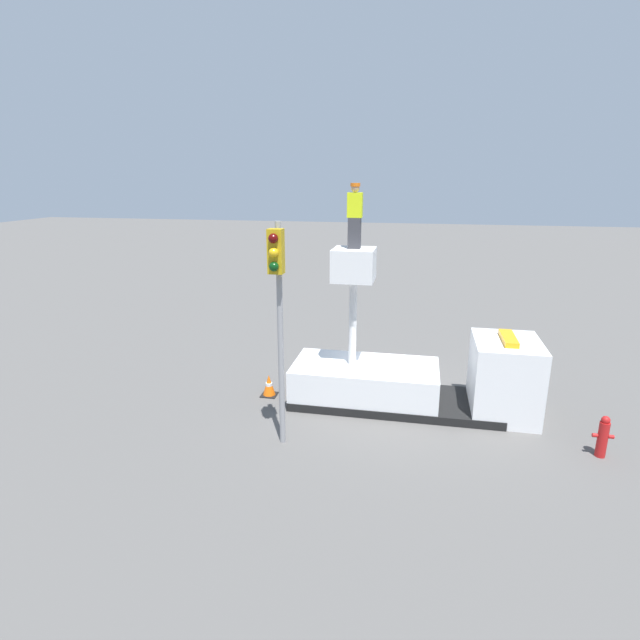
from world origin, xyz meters
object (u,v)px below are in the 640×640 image
(traffic_cone_rear, at_px, (269,386))
(bucket_truck, at_px, (416,377))
(traffic_light_pole, at_px, (278,293))
(fire_hydrant, at_px, (603,437))
(worker, at_px, (355,216))

(traffic_cone_rear, bearing_deg, bucket_truck, 2.13)
(traffic_light_pole, xyz_separation_m, fire_hydrant, (7.66, 0.98, -3.38))
(bucket_truck, height_order, traffic_light_pole, traffic_light_pole)
(worker, bearing_deg, traffic_light_pole, -115.10)
(fire_hydrant, bearing_deg, bucket_truck, 156.41)
(bucket_truck, xyz_separation_m, traffic_light_pole, (-3.25, -2.91, 3.01))
(traffic_light_pole, relative_size, fire_hydrant, 5.23)
(bucket_truck, bearing_deg, fire_hydrant, -23.59)
(bucket_truck, relative_size, fire_hydrant, 6.55)
(worker, bearing_deg, traffic_cone_rear, -176.28)
(bucket_truck, height_order, worker, worker)
(bucket_truck, distance_m, fire_hydrant, 4.83)
(worker, distance_m, fire_hydrant, 8.22)
(worker, distance_m, traffic_light_pole, 3.57)
(worker, bearing_deg, bucket_truck, 0.00)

